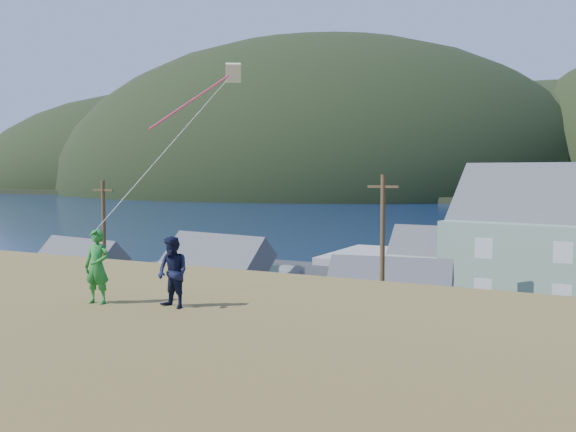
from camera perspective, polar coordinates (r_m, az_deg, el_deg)
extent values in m
plane|color=#0A1638|center=(32.27, 8.55, -14.44)|extent=(900.00, 900.00, 0.00)
cube|color=#4C3D19|center=(30.46, 7.32, -15.47)|extent=(110.00, 8.00, 0.10)
cube|color=#28282B|center=(48.15, 14.99, -8.27)|extent=(72.00, 36.00, 0.12)
cube|color=gray|center=(71.49, 14.09, -3.94)|extent=(26.00, 14.00, 0.90)
ellipsoid|color=black|center=(385.09, -9.75, 2.74)|extent=(240.00, 216.00, 108.00)
ellipsoid|color=black|center=(316.89, 2.72, 2.53)|extent=(260.00, 234.00, 143.00)
ellipsoid|color=black|center=(330.52, 21.74, 2.31)|extent=(200.00, 180.00, 100.00)
cube|color=#327667|center=(51.24, -18.45, -5.97)|extent=(8.10, 6.59, 2.74)
cube|color=#47474C|center=(50.92, -18.50, -3.64)|extent=(8.57, 6.52, 5.34)
cube|color=slate|center=(49.54, -6.67, -5.99)|extent=(9.16, 6.85, 2.98)
cube|color=#47474C|center=(49.20, -6.69, -3.43)|extent=(9.63, 6.77, 5.43)
cube|color=silver|center=(39.71, 8.93, -8.67)|extent=(7.66, 6.04, 2.77)
cube|color=#47474C|center=(39.30, 8.96, -5.71)|extent=(8.15, 6.08, 4.91)
cube|color=gray|center=(55.75, 14.08, -4.95)|extent=(9.44, 5.70, 3.01)
cube|color=#47474C|center=(55.44, 14.12, -2.55)|extent=(9.94, 5.67, 5.61)
cylinder|color=#47331E|center=(42.15, -16.01, -3.41)|extent=(0.24, 0.24, 9.48)
cylinder|color=#47331E|center=(32.65, 8.37, -5.06)|extent=(0.24, 0.24, 9.90)
imported|color=#A5A5A9|center=(55.91, -1.81, -5.66)|extent=(1.79, 4.21, 1.35)
imported|color=navy|center=(54.23, 18.00, -6.18)|extent=(1.74, 4.08, 1.31)
imported|color=black|center=(54.57, 13.07, -5.92)|extent=(1.84, 4.46, 1.51)
imported|color=silver|center=(52.39, 5.15, -6.36)|extent=(2.70, 4.93, 1.31)
imported|color=slate|center=(59.72, 0.02, -5.06)|extent=(1.61, 4.06, 1.31)
imported|color=silver|center=(58.00, 8.37, -5.26)|extent=(2.73, 5.50, 1.54)
imported|color=#217B2C|center=(15.12, -16.60, -4.33)|extent=(0.67, 0.49, 1.68)
imported|color=black|center=(14.27, -10.21, -4.95)|extent=(0.87, 0.74, 1.57)
cube|color=beige|center=(19.90, -4.89, 12.57)|extent=(0.61, 0.60, 0.60)
cylinder|color=#DE3A5A|center=(19.07, -8.44, 10.19)|extent=(0.06, 0.06, 3.31)
cylinder|color=white|center=(17.25, -10.02, 6.71)|extent=(0.02, 0.02, 7.29)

